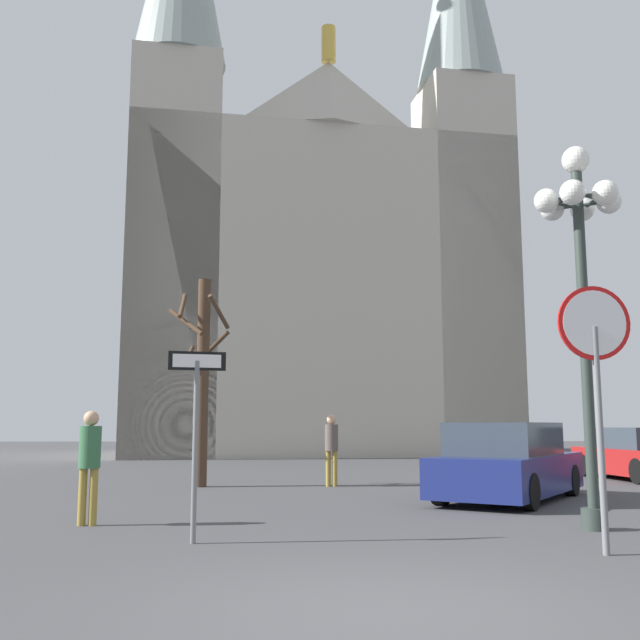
# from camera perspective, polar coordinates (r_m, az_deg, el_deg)

# --- Properties ---
(ground_plane) EXTENTS (120.00, 120.00, 0.00)m
(ground_plane) POSITION_cam_1_polar(r_m,az_deg,el_deg) (6.19, 5.68, -21.89)
(ground_plane) COLOR #424244
(cathedral) EXTENTS (19.94, 13.97, 31.75)m
(cathedral) POSITION_cam_1_polar(r_m,az_deg,el_deg) (38.05, -0.39, 4.75)
(cathedral) COLOR #BCB5A5
(cathedral) RESTS_ON ground
(stop_sign) EXTENTS (0.89, 0.09, 3.11)m
(stop_sign) POSITION_cam_1_polar(r_m,az_deg,el_deg) (9.17, 20.81, -2.96)
(stop_sign) COLOR slate
(stop_sign) RESTS_ON ground
(one_way_arrow_sign) EXTENTS (0.73, 0.20, 2.40)m
(one_way_arrow_sign) POSITION_cam_1_polar(r_m,az_deg,el_deg) (9.49, -9.70, -7.60)
(one_way_arrow_sign) COLOR slate
(one_way_arrow_sign) RESTS_ON ground
(street_lamp) EXTENTS (1.32, 1.19, 5.64)m
(street_lamp) POSITION_cam_1_polar(r_m,az_deg,el_deg) (11.50, 19.73, 5.01)
(street_lamp) COLOR #2D3833
(street_lamp) RESTS_ON ground
(bare_tree) EXTENTS (1.50, 1.51, 5.04)m
(bare_tree) POSITION_cam_1_polar(r_m,az_deg,el_deg) (18.00, -9.24, -4.24)
(bare_tree) COLOR #473323
(bare_tree) RESTS_ON ground
(parked_car_near_navy) EXTENTS (4.07, 4.82, 1.51)m
(parked_car_near_navy) POSITION_cam_1_polar(r_m,az_deg,el_deg) (15.04, 14.53, -10.86)
(parked_car_near_navy) COLOR navy
(parked_car_near_navy) RESTS_ON ground
(parked_car_far_red) EXTENTS (2.02, 4.35, 1.39)m
(parked_car_far_red) POSITION_cam_1_polar(r_m,az_deg,el_deg) (21.70, 23.66, -9.67)
(parked_car_far_red) COLOR maroon
(parked_car_far_red) RESTS_ON ground
(pedestrian_walking) EXTENTS (0.32, 0.32, 1.71)m
(pedestrian_walking) POSITION_cam_1_polar(r_m,az_deg,el_deg) (17.83, 0.91, -9.60)
(pedestrian_walking) COLOR olive
(pedestrian_walking) RESTS_ON ground
(pedestrian_standing) EXTENTS (0.32, 0.32, 1.67)m
(pedestrian_standing) POSITION_cam_1_polar(r_m,az_deg,el_deg) (11.52, -17.60, -10.10)
(pedestrian_standing) COLOR olive
(pedestrian_standing) RESTS_ON ground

